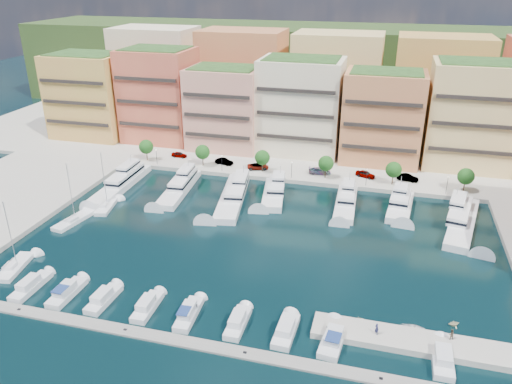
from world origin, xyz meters
TOP-DOWN VIEW (x-y plane):
  - ground at (0.00, 0.00)m, footprint 400.00×400.00m
  - north_quay at (0.00, 62.00)m, footprint 220.00×64.00m
  - hillside at (0.00, 110.00)m, footprint 240.00×40.00m
  - south_pontoon at (-3.00, -30.00)m, footprint 72.00×2.20m
  - finger_pier at (30.00, -22.00)m, footprint 32.00×5.00m
  - apartment_0 at (-66.00, 49.99)m, footprint 22.00×16.50m
  - apartment_1 at (-44.00, 51.99)m, footprint 20.00×16.50m
  - apartment_2 at (-23.00, 49.99)m, footprint 20.00×15.50m
  - apartment_3 at (-2.00, 51.99)m, footprint 22.00×16.50m
  - apartment_4 at (20.00, 49.99)m, footprint 20.00×15.50m
  - apartment_5 at (42.00, 51.99)m, footprint 22.00×16.50m
  - backblock_0 at (-55.00, 74.00)m, footprint 26.00×18.00m
  - backblock_1 at (-25.00, 74.00)m, footprint 26.00×18.00m
  - backblock_2 at (5.00, 74.00)m, footprint 26.00×18.00m
  - backblock_3 at (35.00, 74.00)m, footprint 26.00×18.00m
  - tree_0 at (-40.00, 33.50)m, footprint 3.80×3.80m
  - tree_1 at (-24.00, 33.50)m, footprint 3.80×3.80m
  - tree_2 at (-8.00, 33.50)m, footprint 3.80×3.80m
  - tree_3 at (8.00, 33.50)m, footprint 3.80×3.80m
  - tree_4 at (24.00, 33.50)m, footprint 3.80×3.80m
  - tree_5 at (40.00, 33.50)m, footprint 3.80×3.80m
  - lamppost_0 at (-36.00, 31.20)m, footprint 0.30×0.30m
  - lamppost_1 at (-18.00, 31.20)m, footprint 0.30×0.30m
  - lamppost_2 at (0.00, 31.20)m, footprint 0.30×0.30m
  - lamppost_3 at (18.00, 31.20)m, footprint 0.30×0.30m
  - lamppost_4 at (36.00, 31.20)m, footprint 0.30×0.30m
  - yacht_0 at (-38.75, 17.78)m, footprint 5.05×24.59m
  - yacht_1 at (-24.25, 19.07)m, footprint 6.31×21.85m
  - yacht_2 at (-10.65, 17.83)m, footprint 8.69×24.85m
  - yacht_3 at (-2.05, 21.52)m, footprint 7.15×16.86m
  - yacht_4 at (14.41, 20.82)m, footprint 4.90×17.90m
  - yacht_5 at (25.99, 22.12)m, footprint 5.98×15.38m
  - yacht_6 at (38.23, 18.17)m, footprint 9.17×24.10m
  - cruiser_0 at (-32.04, -24.59)m, footprint 2.43×8.34m
  - cruiser_1 at (-25.32, -24.61)m, footprint 2.71×7.98m
  - cruiser_2 at (-18.73, -24.58)m, footprint 2.75×7.64m
  - cruiser_3 at (-11.20, -24.58)m, footprint 2.63×7.55m
  - cruiser_4 at (-4.42, -24.60)m, footprint 2.83×8.04m
  - cruiser_5 at (3.30, -24.58)m, footprint 2.43×7.42m
  - cruiser_6 at (10.47, -24.58)m, footprint 2.85×7.51m
  - cruiser_7 at (17.23, -24.60)m, footprint 3.55×8.09m
  - cruiser_9 at (31.72, -24.58)m, footprint 2.66×7.55m
  - sailboat_0 at (-38.72, -20.15)m, footprint 4.44×9.36m
  - sailboat_1 at (-39.19, -1.83)m, footprint 4.49×10.41m
  - sailboat_2 at (-36.13, 5.69)m, footprint 4.33×8.62m
  - tender_3 at (33.85, -16.30)m, footprint 2.18×2.07m
  - tender_2 at (27.96, -19.00)m, footprint 4.04×3.25m
  - tender_1 at (20.33, -18.95)m, footprint 1.98×1.82m
  - car_0 at (-32.60, 37.91)m, footprint 4.36×1.95m
  - car_1 at (-18.96, 35.80)m, footprint 5.08×2.71m
  - car_2 at (-9.46, 34.78)m, footprint 6.03×4.16m
  - car_3 at (6.33, 35.66)m, footprint 5.75×2.87m
  - car_4 at (17.50, 36.47)m, footprint 5.20×3.60m
  - car_5 at (27.56, 36.75)m, footprint 5.23×2.83m
  - person_0 at (22.96, -22.35)m, footprint 0.77×0.75m
  - person_1 at (32.94, -20.71)m, footprint 0.93×0.81m

SIDE VIEW (x-z plane):
  - ground at x=0.00m, z-range 0.00..0.00m
  - north_quay at x=0.00m, z-range -1.00..1.00m
  - hillside at x=0.00m, z-range -29.00..29.00m
  - south_pontoon at x=-3.00m, z-range -0.17..0.17m
  - finger_pier at x=30.00m, z-range -1.00..1.00m
  - sailboat_1 at x=-39.19m, z-range -6.29..6.91m
  - sailboat_0 at x=-38.72m, z-range -6.29..6.91m
  - sailboat_2 at x=-36.13m, z-range -6.28..6.92m
  - tender_2 at x=27.96m, z-range 0.00..0.74m
  - tender_1 at x=20.33m, z-range 0.00..0.87m
  - tender_3 at x=33.85m, z-range 0.00..0.91m
  - cruiser_0 at x=-32.04m, z-range -0.73..1.82m
  - cruiser_2 at x=-18.73m, z-range -0.73..1.82m
  - cruiser_9 at x=31.72m, z-range -0.73..1.82m
  - cruiser_3 at x=-11.20m, z-range -0.73..1.82m
  - cruiser_6 at x=10.47m, z-range -0.73..1.82m
  - cruiser_5 at x=3.30m, z-range -0.73..1.82m
  - cruiser_1 at x=-25.32m, z-range -0.76..1.90m
  - cruiser_4 at x=-4.42m, z-range -0.76..1.90m
  - cruiser_7 at x=17.23m, z-range -0.76..1.90m
  - yacht_1 at x=-24.25m, z-range -2.56..4.74m
  - yacht_4 at x=14.41m, z-range -2.56..4.74m
  - yacht_2 at x=-10.65m, z-range -2.44..4.86m
  - yacht_6 at x=38.23m, z-range -2.44..4.86m
  - yacht_0 at x=-38.75m, z-range -2.44..4.86m
  - yacht_3 at x=-2.05m, z-range -2.44..4.86m
  - yacht_5 at x=25.99m, z-range -2.44..4.86m
  - car_0 at x=-32.60m, z-range 1.00..2.46m
  - car_2 at x=-9.46m, z-range 1.00..2.53m
  - car_1 at x=-18.96m, z-range 1.00..2.59m
  - car_3 at x=6.33m, z-range 1.00..2.61m
  - car_5 at x=27.56m, z-range 1.00..2.64m
  - person_1 at x=32.94m, z-range 1.00..2.64m
  - car_4 at x=17.50m, z-range 1.00..2.64m
  - person_0 at x=22.96m, z-range 1.00..2.79m
  - lamppost_0 at x=-36.00m, z-range 1.73..5.93m
  - lamppost_1 at x=-18.00m, z-range 1.73..5.93m
  - lamppost_2 at x=0.00m, z-range 1.73..5.93m
  - lamppost_3 at x=18.00m, z-range 1.73..5.93m
  - lamppost_4 at x=36.00m, z-range 1.73..5.93m
  - tree_0 at x=-40.00m, z-range 1.92..7.57m
  - tree_1 at x=-24.00m, z-range 1.92..7.57m
  - tree_2 at x=-8.00m, z-range 1.92..7.57m
  - tree_3 at x=8.00m, z-range 1.92..7.57m
  - tree_4 at x=24.00m, z-range 1.92..7.57m
  - tree_5 at x=40.00m, z-range 1.92..7.57m
  - apartment_2 at x=-23.00m, z-range 0.91..23.71m
  - apartment_4 at x=20.00m, z-range 0.91..24.71m
  - apartment_0 at x=-66.00m, z-range 0.91..25.71m
  - apartment_3 at x=-2.00m, z-range 0.91..26.71m
  - apartment_5 at x=42.00m, z-range 0.91..27.71m
  - apartment_1 at x=-44.00m, z-range 0.91..27.71m
  - backblock_0 at x=-55.00m, z-range 1.00..31.00m
  - backblock_1 at x=-25.00m, z-range 1.00..31.00m
  - backblock_2 at x=5.00m, z-range 1.00..31.00m
  - backblock_3 at x=35.00m, z-range 1.00..31.00m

